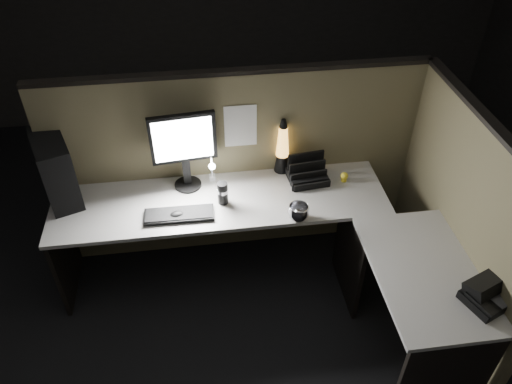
{
  "coord_description": "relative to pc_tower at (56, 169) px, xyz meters",
  "views": [
    {
      "loc": [
        -0.26,
        -2.01,
        2.96
      ],
      "look_at": [
        0.06,
        0.35,
        0.98
      ],
      "focal_mm": 35.0,
      "sensor_mm": 36.0,
      "label": 1
    }
  ],
  "objects": [
    {
      "name": "organizer",
      "position": [
        1.71,
        -0.04,
        -0.19
      ],
      "size": [
        0.29,
        0.26,
        0.2
      ],
      "rotation": [
        0.0,
        0.0,
        0.1
      ],
      "color": "black",
      "rests_on": "desk"
    },
    {
      "name": "clip_lamp",
      "position": [
        1.03,
        -0.02,
        -0.09
      ],
      "size": [
        0.05,
        0.18,
        0.24
      ],
      "color": "white",
      "rests_on": "desk"
    },
    {
      "name": "lava_lamp",
      "position": [
        1.55,
        0.09,
        -0.05
      ],
      "size": [
        0.12,
        0.12,
        0.43
      ],
      "color": "black",
      "rests_on": "desk"
    },
    {
      "name": "desk_phone",
      "position": [
        2.46,
        -1.24,
        -0.18
      ],
      "size": [
        0.31,
        0.3,
        0.15
      ],
      "rotation": [
        0.0,
        0.0,
        0.38
      ],
      "color": "black",
      "rests_on": "desk"
    },
    {
      "name": "floor",
      "position": [
        1.22,
        -0.79,
        -0.96
      ],
      "size": [
        6.0,
        6.0,
        0.0
      ],
      "primitive_type": "plane",
      "color": "black",
      "rests_on": "ground"
    },
    {
      "name": "partition_back",
      "position": [
        1.22,
        0.14,
        -0.21
      ],
      "size": [
        2.66,
        0.06,
        1.5
      ],
      "primitive_type": "cube",
      "color": "brown",
      "rests_on": "ground"
    },
    {
      "name": "travel_mug",
      "position": [
        1.09,
        -0.22,
        -0.15
      ],
      "size": [
        0.07,
        0.07,
        0.17
      ],
      "primitive_type": "cylinder",
      "color": "black",
      "rests_on": "desk"
    },
    {
      "name": "pc_tower",
      "position": [
        0.0,
        0.0,
        0.0
      ],
      "size": [
        0.34,
        0.48,
        0.46
      ],
      "primitive_type": "cube",
      "rotation": [
        0.0,
        0.0,
        0.35
      ],
      "color": "black",
      "rests_on": "desk"
    },
    {
      "name": "monitor",
      "position": [
        0.86,
        0.01,
        0.11
      ],
      "size": [
        0.45,
        0.19,
        0.57
      ],
      "rotation": [
        0.0,
        0.0,
        0.1
      ],
      "color": "black",
      "rests_on": "desk"
    },
    {
      "name": "steel_mug",
      "position": [
        1.56,
        -0.45,
        -0.18
      ],
      "size": [
        0.17,
        0.17,
        0.11
      ],
      "primitive_type": "imported",
      "rotation": [
        0.0,
        0.0,
        0.29
      ],
      "color": "#B7B7BE",
      "rests_on": "desk"
    },
    {
      "name": "desk",
      "position": [
        1.4,
        -0.54,
        -0.38
      ],
      "size": [
        2.6,
        1.6,
        0.73
      ],
      "color": "#B9B6AF",
      "rests_on": "ground"
    },
    {
      "name": "pinned_paper",
      "position": [
        1.25,
        0.11,
        0.16
      ],
      "size": [
        0.22,
        0.0,
        0.32
      ],
      "primitive_type": "cube",
      "color": "white",
      "rests_on": "partition_back"
    },
    {
      "name": "figurine",
      "position": [
        1.97,
        -0.1,
        -0.19
      ],
      "size": [
        0.05,
        0.05,
        0.05
      ],
      "primitive_type": "sphere",
      "color": "yellow",
      "rests_on": "desk"
    },
    {
      "name": "mouse",
      "position": [
        0.77,
        -0.33,
        -0.21
      ],
      "size": [
        0.11,
        0.09,
        0.04
      ],
      "primitive_type": "ellipsoid",
      "rotation": [
        0.0,
        0.0,
        0.18
      ],
      "color": "black",
      "rests_on": "desk"
    },
    {
      "name": "partition_right",
      "position": [
        2.55,
        -0.69,
        -0.21
      ],
      "size": [
        0.06,
        1.66,
        1.5
      ],
      "primitive_type": "cube",
      "color": "brown",
      "rests_on": "ground"
    },
    {
      "name": "room_shell",
      "position": [
        1.22,
        -0.79,
        0.66
      ],
      "size": [
        6.0,
        6.0,
        6.0
      ],
      "color": "silver",
      "rests_on": "ground"
    },
    {
      "name": "keyboard",
      "position": [
        0.79,
        -0.32,
        -0.22
      ],
      "size": [
        0.46,
        0.16,
        0.02
      ],
      "primitive_type": "cube",
      "rotation": [
        0.0,
        0.0,
        -0.02
      ],
      "color": "black",
      "rests_on": "desk"
    }
  ]
}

